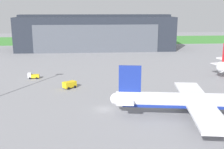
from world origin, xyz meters
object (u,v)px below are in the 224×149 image
Objects in this scene: airliner_near_left at (202,101)px; pushback_tractor at (33,76)px; ops_van at (69,84)px; maintenance_hangar at (96,32)px.

pushback_tractor is (-47.10, 40.57, -2.80)m from airliner_near_left.
maintenance_hangar is at bearing 83.34° from ops_van.
maintenance_hangar is 22.96× the size of pushback_tractor.
ops_van is at bearing -44.04° from pushback_tractor.
pushback_tractor is 19.76m from ops_van.
maintenance_hangar is at bearing 71.99° from pushback_tractor.
airliner_near_left reaches higher than pushback_tractor.
airliner_near_left is 42.54m from ops_van.
airliner_near_left is 9.42× the size of ops_van.
maintenance_hangar is 20.34× the size of ops_van.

